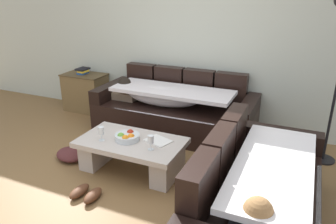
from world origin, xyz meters
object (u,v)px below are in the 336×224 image
Objects in this scene: couch_near_window at (258,199)px; crumpled_garment at (70,154)px; couch_along_wall at (173,110)px; open_magazine at (158,141)px; book_stack_on_cabinet at (83,71)px; pair_of_shoes at (86,193)px; wine_glass_near_right at (151,140)px; wine_glass_near_left at (101,131)px; coffee_table at (132,151)px; fruit_bowl at (127,137)px; side_cabinet at (86,92)px; floor_lamp at (334,73)px.

couch_near_window is 4.94× the size of crumpled_garment.
couch_along_wall is 5.70× the size of crumpled_garment.
open_magazine is 1.19m from crumpled_garment.
book_stack_on_cabinet reaches higher than pair_of_shoes.
wine_glass_near_left is at bearing -177.41° from wine_glass_near_right.
coffee_table reaches higher than pair_of_shoes.
wine_glass_near_left is 0.71m from pair_of_shoes.
book_stack_on_cabinet is at bearing 143.15° from wine_glass_near_right.
wine_glass_near_right is (0.61, 0.03, 0.00)m from wine_glass_near_left.
crumpled_garment is (-0.67, 0.57, 0.01)m from pair_of_shoes.
couch_near_window is at bearing 6.77° from pair_of_shoes.
couch_near_window reaches higher than pair_of_shoes.
fruit_bowl is at bearing -159.79° from coffee_table.
crumpled_garment is at bearing -174.74° from fruit_bowl.
wine_glass_near_right is (0.31, -0.11, 0.26)m from coffee_table.
side_cabinet is 2.39× the size of pair_of_shoes.
wine_glass_near_left is at bearing -5.40° from crumpled_garment.
crumpled_garment is at bearing -150.61° from open_magazine.
coffee_table is 1.67× the size of side_cabinet.
floor_lamp is at bearing 39.42° from pair_of_shoes.
wine_glass_near_right is (-1.19, 0.36, 0.16)m from couch_near_window.
side_cabinet is at bearing 142.95° from wine_glass_near_right.
crumpled_garment is (0.90, -1.51, -0.64)m from book_stack_on_cabinet.
floor_lamp is at bearing 29.09° from coffee_table.
floor_lamp is (2.00, 1.11, 0.88)m from coffee_table.
couch_along_wall reaches higher than fruit_bowl.
floor_lamp is at bearing -17.63° from couch_near_window.
side_cabinet is (-1.72, 0.23, -0.01)m from couch_along_wall.
fruit_bowl is 1.29× the size of book_stack_on_cabinet.
couch_near_window is 9.07× the size of book_stack_on_cabinet.
wine_glass_near_right is 2.54m from side_cabinet.
fruit_bowl is 2.21m from side_cabinet.
wine_glass_near_left is 0.61m from wine_glass_near_right.
fruit_bowl is (-0.04, -0.01, 0.18)m from coffee_table.
open_magazine is at bearing 20.14° from fruit_bowl.
couch_near_window reaches higher than wine_glass_near_left.
pair_of_shoes is (0.14, -0.52, -0.45)m from wine_glass_near_left.
fruit_bowl is 0.39× the size of side_cabinet.
couch_along_wall is at bearing 84.95° from pair_of_shoes.
floor_lamp is at bearing -2.28° from couch_along_wall.
couch_along_wall is 1.21m from fruit_bowl.
wine_glass_near_left is at bearing -102.96° from couch_along_wall.
crumpled_garment is at bearing 174.60° from wine_glass_near_left.
wine_glass_near_left is at bearing -154.87° from fruit_bowl.
side_cabinet is (-1.72, 1.42, 0.08)m from coffee_table.
couch_near_window reaches higher than coffee_table.
crumpled_garment is at bearing -59.09° from book_stack_on_cabinet.
book_stack_on_cabinet is 2.69m from pair_of_shoes.
wine_glass_near_right reaches higher than coffee_table.
floor_lamp is (1.99, -0.08, 0.78)m from couch_along_wall.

